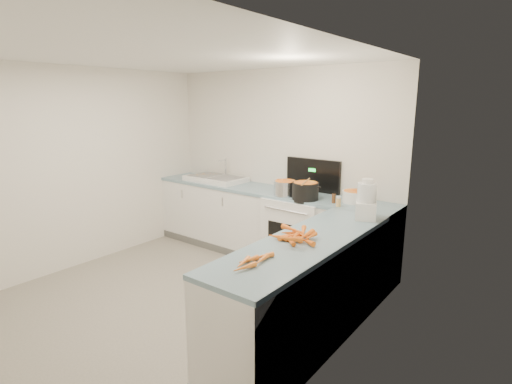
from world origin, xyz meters
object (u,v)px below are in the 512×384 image
Objects in this scene: mixing_bowl at (355,197)px; extract_bottle at (334,198)px; black_pot at (305,192)px; food_processor at (366,202)px; spice_jar at (338,202)px; stove at (300,231)px; sink at (216,179)px; steel_pot at (285,189)px.

mixing_bowl is 2.68× the size of extract_bottle.
black_pot is 1.08× the size of mixing_bowl.
food_processor is at bearing -35.14° from extract_bottle.
black_pot is at bearing 172.39° from spice_jar.
extract_bottle reaches higher than spice_jar.
stove is 4.35× the size of black_pot.
spice_jar is (2.07, -0.23, 0.01)m from sink.
food_processor is (0.54, -0.38, 0.12)m from extract_bottle.
sink is 2.08m from spice_jar.
spice_jar is 0.52m from food_processor.
spice_jar is at bearing -6.05° from steel_pot.
sink is 3.07× the size of steel_pot.
food_processor is (0.42, -0.27, 0.12)m from spice_jar.
sink is at bearing 173.92° from black_pot.
mixing_bowl is (0.82, 0.20, -0.02)m from steel_pot.
stove is 4.85× the size of steel_pot.
sink is at bearing 173.58° from spice_jar.
stove is 0.73m from extract_bottle.
food_processor reaches higher than spice_jar.
sink is 9.03× the size of spice_jar.
spice_jar is (0.11, -0.11, -0.01)m from extract_bottle.
extract_bottle is (-0.18, -0.18, -0.01)m from mixing_bowl.
sink is 1.32m from steel_pot.
steel_pot is 0.65m from extract_bottle.
mixing_bowl is at bearing 44.80° from extract_bottle.
stove is at bearing 154.94° from food_processor.
extract_bottle is (0.50, -0.11, 0.52)m from stove.
spice_jar is (0.46, -0.06, -0.04)m from black_pot.
sink is at bearing 179.38° from stove.
sink is 2.13m from mixing_bowl.
steel_pot is 2.94× the size of spice_jar.
food_processor is (2.49, -0.50, 0.13)m from sink.
food_processor is (1.18, -0.35, 0.09)m from steel_pot.
steel_pot is at bearing 173.95° from spice_jar.
spice_jar is at bearing -43.87° from extract_bottle.
black_pot is 0.78× the size of food_processor.
food_processor is at bearing -11.39° from sink.
food_processor is (0.88, -0.33, 0.08)m from black_pot.
mixing_bowl reaches higher than extract_bottle.
steel_pot is at bearing -136.35° from stove.
spice_jar is (0.62, -0.22, 0.51)m from stove.
steel_pot is 1.24m from food_processor.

